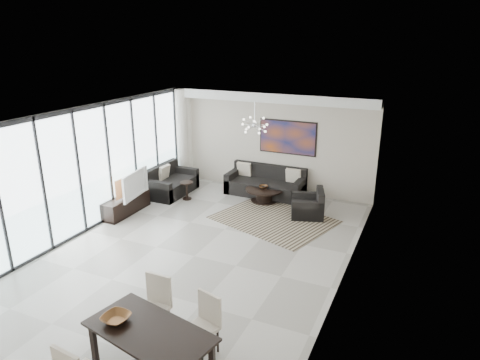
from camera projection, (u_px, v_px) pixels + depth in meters
The scene contains 18 objects.
room_shell at pixel (212, 195), 8.31m from camera, with size 6.00×9.00×2.90m.
window_wall at pixel (82, 172), 9.61m from camera, with size 0.37×8.95×2.90m.
soffit at pixel (270, 97), 11.77m from camera, with size 5.98×0.40×0.26m, color white.
painting at pixel (288, 137), 12.08m from camera, with size 1.68×0.04×0.98m, color #A54917.
chandelier at pixel (255, 125), 10.24m from camera, with size 0.66×0.66×0.71m.
rug at pixel (274, 219), 10.73m from camera, with size 2.73×2.10×0.01m, color black.
coffee_table at pixel (264, 194), 11.87m from camera, with size 1.05×1.05×0.37m.
bowl_coffee at pixel (264, 187), 11.83m from camera, with size 0.25×0.25×0.08m, color brown.
sofa_main at pixel (266, 185), 12.37m from camera, with size 2.24×0.91×0.81m.
loveseat at pixel (170, 184), 12.45m from camera, with size 0.92×1.63×0.82m.
armchair at pixel (309, 207), 10.90m from camera, with size 1.02×1.04×0.70m.
side_table at pixel (187, 188), 11.98m from camera, with size 0.37×0.37×0.51m.
tv_console at pixel (126, 205), 11.06m from camera, with size 0.42×1.49×0.46m, color black.
television at pixel (131, 184), 10.88m from camera, with size 1.16×0.15×0.67m, color gray.
dining_table at pixel (150, 336), 5.63m from camera, with size 1.89×1.21×0.73m.
dining_chair_nw at pixel (156, 301), 6.52m from camera, with size 0.44×0.44×0.95m.
dining_chair_ne at pixel (205, 320), 6.13m from camera, with size 0.51×0.51×0.91m.
bowl_dining at pixel (116, 318), 5.76m from camera, with size 0.37×0.37×0.09m, color brown.
Camera 1 is at (4.17, -6.86, 4.39)m, focal length 32.00 mm.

